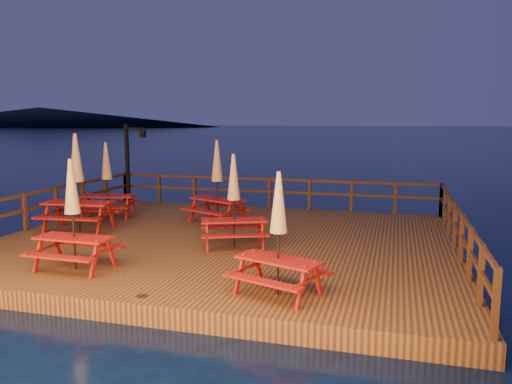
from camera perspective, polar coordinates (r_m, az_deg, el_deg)
ground at (r=13.67m, az=-3.51°, el=-6.95°), size 500.00×500.00×0.00m
deck at (r=13.62m, az=-3.52°, el=-6.14°), size 12.00×10.00×0.40m
deck_piles at (r=13.75m, az=-3.50°, el=-8.16°), size 11.44×9.44×1.40m
railing at (r=15.08m, az=-1.32°, el=-0.97°), size 11.80×9.75×1.10m
lamp_post at (r=19.65m, az=-14.11°, el=3.99°), size 0.85×0.18×3.00m
headland_left at (r=260.78m, az=-23.51°, el=7.88°), size 180.00×84.00×9.00m
picnic_table_0 at (r=11.26m, az=-20.20°, el=-2.24°), size 1.69×1.40×2.38m
picnic_table_1 at (r=15.10m, az=-19.75°, el=1.21°), size 2.12×1.81×2.80m
picnic_table_2 at (r=16.90m, az=-16.66°, el=1.45°), size 2.01×1.78×2.46m
picnic_table_3 at (r=12.46m, az=-2.55°, el=-0.82°), size 2.03×1.87×2.35m
picnic_table_4 at (r=15.33m, az=-4.45°, el=1.32°), size 2.24×2.07×2.57m
picnic_table_5 at (r=9.05m, az=2.58°, el=-4.57°), size 1.94×1.77×2.28m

